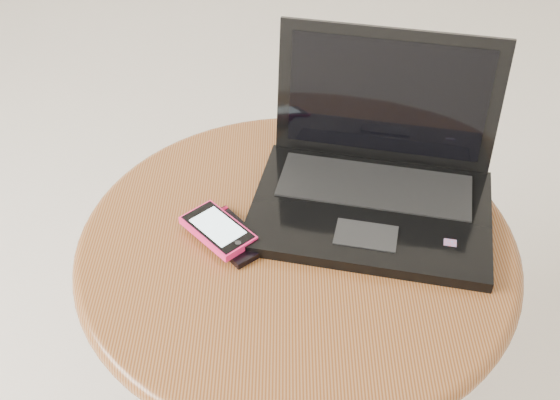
{
  "coord_description": "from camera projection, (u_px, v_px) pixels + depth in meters",
  "views": [
    {
      "loc": [
        -0.03,
        -0.59,
        1.17
      ],
      "look_at": [
        -0.03,
        0.13,
        0.56
      ],
      "focal_mm": 44.51,
      "sensor_mm": 36.0,
      "label": 1
    }
  ],
  "objects": [
    {
      "name": "phone_pink",
      "position": [
        218.0,
        230.0,
        0.97
      ],
      "size": [
        0.11,
        0.12,
        0.01
      ],
      "color": "#F11F61",
      "rests_on": "phone_black"
    },
    {
      "name": "phone_black",
      "position": [
        231.0,
        236.0,
        0.97
      ],
      "size": [
        0.11,
        0.12,
        0.01
      ],
      "color": "black",
      "rests_on": "table"
    },
    {
      "name": "table",
      "position": [
        296.0,
        289.0,
        1.05
      ],
      "size": [
        0.62,
        0.62,
        0.5
      ],
      "color": "#5A220F",
      "rests_on": "ground"
    },
    {
      "name": "laptop",
      "position": [
        375.0,
        177.0,
        1.02
      ],
      "size": [
        0.39,
        0.34,
        0.22
      ],
      "color": "black",
      "rests_on": "table"
    }
  ]
}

